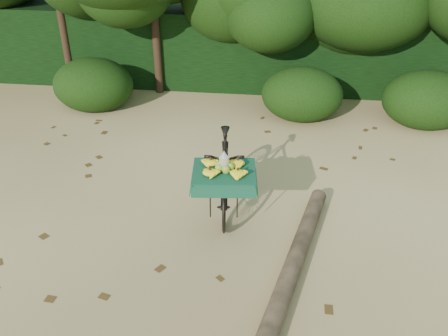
# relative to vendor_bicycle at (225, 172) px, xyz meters

# --- Properties ---
(ground) EXTENTS (80.00, 80.00, 0.00)m
(ground) POSITION_rel_vendor_bicycle_xyz_m (-0.30, -0.83, -0.59)
(ground) COLOR tan
(ground) RESTS_ON ground
(vendor_bicycle) EXTENTS (0.90, 1.97, 1.17)m
(vendor_bicycle) POSITION_rel_vendor_bicycle_xyz_m (0.00, 0.00, 0.00)
(vendor_bicycle) COLOR black
(vendor_bicycle) RESTS_ON ground
(fallen_log) EXTENTS (0.98, 3.16, 0.23)m
(fallen_log) POSITION_rel_vendor_bicycle_xyz_m (1.04, -1.28, -0.48)
(fallen_log) COLOR brown
(fallen_log) RESTS_ON ground
(hedge_backdrop) EXTENTS (26.00, 1.80, 1.80)m
(hedge_backdrop) POSITION_rel_vendor_bicycle_xyz_m (-0.30, 5.47, 0.31)
(hedge_backdrop) COLOR black
(hedge_backdrop) RESTS_ON ground
(tree_row) EXTENTS (14.50, 2.00, 4.00)m
(tree_row) POSITION_rel_vendor_bicycle_xyz_m (-0.95, 4.67, 1.41)
(tree_row) COLOR black
(tree_row) RESTS_ON ground
(bush_clumps) EXTENTS (8.80, 1.70, 0.90)m
(bush_clumps) POSITION_rel_vendor_bicycle_xyz_m (0.20, 3.47, -0.14)
(bush_clumps) COLOR black
(bush_clumps) RESTS_ON ground
(leaf_litter) EXTENTS (7.00, 7.30, 0.01)m
(leaf_litter) POSITION_rel_vendor_bicycle_xyz_m (-0.30, -0.18, -0.59)
(leaf_litter) COLOR #482F13
(leaf_litter) RESTS_ON ground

